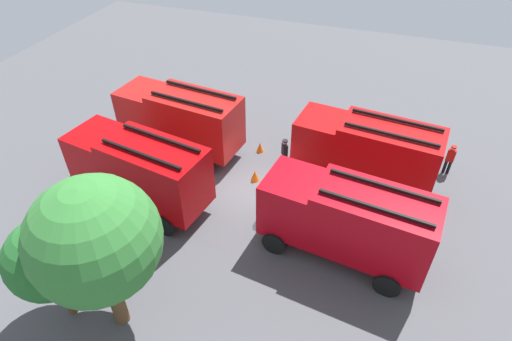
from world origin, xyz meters
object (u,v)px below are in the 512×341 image
object	(u,v)px
fire_truck_1	(180,118)
firefighter_1	(285,152)
fire_truck_2	(347,218)
tree_1	(95,241)
fire_truck_3	(139,168)
fire_truck_0	(366,150)
traffic_cone_0	(260,147)
firefighter_3	(450,158)
firefighter_2	(329,133)
firefighter_0	(355,134)
traffic_cone_1	(255,176)
tree_2	(49,259)

from	to	relation	value
fire_truck_1	firefighter_1	size ratio (longest dim) A/B	4.11
fire_truck_2	tree_1	world-z (taller)	tree_1
firefighter_1	tree_1	size ratio (longest dim) A/B	0.27
fire_truck_3	fire_truck_0	bearing A→B (deg)	-143.78
fire_truck_0	traffic_cone_0	xyz separation A→B (m)	(5.88, -0.93, -1.85)
fire_truck_3	firefighter_3	bearing A→B (deg)	-142.95
fire_truck_3	firefighter_2	size ratio (longest dim) A/B	4.25
firefighter_0	traffic_cone_1	xyz separation A→B (m)	(4.47, 4.61, -0.72)
firefighter_1	tree_2	size ratio (longest dim) A/B	0.39
traffic_cone_1	fire_truck_0	bearing A→B (deg)	-163.01
fire_truck_2	firefighter_1	size ratio (longest dim) A/B	4.11
fire_truck_3	firefighter_3	size ratio (longest dim) A/B	4.29
firefighter_1	fire_truck_2	bearing A→B (deg)	94.85
firefighter_3	tree_2	size ratio (longest dim) A/B	0.38
tree_1	tree_2	world-z (taller)	tree_1
fire_truck_3	firefighter_0	bearing A→B (deg)	-129.19
traffic_cone_0	firefighter_1	bearing A→B (deg)	150.68
fire_truck_0	firefighter_2	world-z (taller)	fire_truck_0
fire_truck_2	firefighter_1	bearing A→B (deg)	-43.79
firefighter_1	firefighter_3	world-z (taller)	firefighter_1
fire_truck_3	tree_1	xyz separation A→B (m)	(-2.58, 6.06, 2.32)
fire_truck_1	firefighter_1	bearing A→B (deg)	-170.10
fire_truck_0	firefighter_2	xyz separation A→B (m)	(2.28, -2.62, -1.16)
firefighter_0	traffic_cone_0	xyz separation A→B (m)	(5.04, 2.06, -0.75)
firefighter_0	traffic_cone_0	bearing A→B (deg)	-145.01
fire_truck_2	firefighter_2	size ratio (longest dim) A/B	4.22
firefighter_0	traffic_cone_1	size ratio (longest dim) A/B	2.87
firefighter_0	tree_2	distance (m)	16.83
fire_truck_1	tree_2	distance (m)	11.09
fire_truck_3	tree_2	bearing A→B (deg)	104.69
fire_truck_1	traffic_cone_0	xyz separation A→B (m)	(-4.27, -1.26, -1.85)
firefighter_1	tree_1	world-z (taller)	tree_1
fire_truck_2	tree_2	bearing A→B (deg)	41.41
firefighter_1	traffic_cone_1	distance (m)	2.08
fire_truck_0	firefighter_0	world-z (taller)	fire_truck_0
firefighter_2	fire_truck_1	bearing A→B (deg)	-2.57
firefighter_2	tree_2	distance (m)	15.83
tree_1	traffic_cone_1	xyz separation A→B (m)	(-2.07, -9.42, -4.15)
fire_truck_0	traffic_cone_0	world-z (taller)	fire_truck_0
tree_1	tree_2	size ratio (longest dim) A/B	1.43
fire_truck_1	tree_2	size ratio (longest dim) A/B	1.60
firefighter_0	traffic_cone_1	distance (m)	6.47
fire_truck_2	tree_1	distance (m)	9.69
firefighter_1	firefighter_0	bearing A→B (deg)	-171.67
fire_truck_1	traffic_cone_0	world-z (taller)	fire_truck_1
fire_truck_1	tree_2	world-z (taller)	tree_2
traffic_cone_1	tree_1	bearing A→B (deg)	77.61
firefighter_2	traffic_cone_1	size ratio (longest dim) A/B	2.76
fire_truck_1	traffic_cone_0	size ratio (longest dim) A/B	12.45
fire_truck_2	fire_truck_1	bearing A→B (deg)	-17.91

